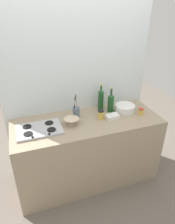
{
  "coord_description": "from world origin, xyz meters",
  "views": [
    {
      "loc": [
        -0.7,
        -1.99,
        2.14
      ],
      "look_at": [
        0.0,
        0.0,
        1.02
      ],
      "focal_mm": 32.59,
      "sensor_mm": 36.0,
      "label": 1
    }
  ],
  "objects_px": {
    "wine_bottle_leftmost": "(111,102)",
    "butter_dish": "(112,117)",
    "mixing_bowl": "(72,121)",
    "plate_stack": "(125,108)",
    "utensil_crock": "(76,112)",
    "wine_bottle_mid_left": "(101,100)",
    "stovetop_hob": "(39,129)",
    "condiment_jar_front": "(101,114)",
    "condiment_jar_rear": "(141,111)"
  },
  "relations": [
    {
      "from": "wine_bottle_leftmost",
      "to": "condiment_jar_rear",
      "type": "xyz_separation_m",
      "value": [
        0.33,
        -0.21,
        -0.08
      ]
    },
    {
      "from": "butter_dish",
      "to": "mixing_bowl",
      "type": "bearing_deg",
      "value": 176.18
    },
    {
      "from": "wine_bottle_leftmost",
      "to": "wine_bottle_mid_left",
      "type": "relative_size",
      "value": 0.93
    },
    {
      "from": "plate_stack",
      "to": "utensil_crock",
      "type": "distance_m",
      "value": 0.65
    },
    {
      "from": "wine_bottle_mid_left",
      "to": "utensil_crock",
      "type": "height_order",
      "value": "wine_bottle_mid_left"
    },
    {
      "from": "plate_stack",
      "to": "condiment_jar_rear",
      "type": "relative_size",
      "value": 3.24
    },
    {
      "from": "mixing_bowl",
      "to": "condiment_jar_front",
      "type": "height_order",
      "value": "condiment_jar_front"
    },
    {
      "from": "wine_bottle_leftmost",
      "to": "mixing_bowl",
      "type": "bearing_deg",
      "value": -164.91
    },
    {
      "from": "wine_bottle_leftmost",
      "to": "butter_dish",
      "type": "distance_m",
      "value": 0.22
    },
    {
      "from": "plate_stack",
      "to": "wine_bottle_leftmost",
      "type": "relative_size",
      "value": 0.79
    },
    {
      "from": "condiment_jar_rear",
      "to": "utensil_crock",
      "type": "bearing_deg",
      "value": 166.24
    },
    {
      "from": "stovetop_hob",
      "to": "wine_bottle_mid_left",
      "type": "height_order",
      "value": "wine_bottle_mid_left"
    },
    {
      "from": "condiment_jar_front",
      "to": "condiment_jar_rear",
      "type": "distance_m",
      "value": 0.53
    },
    {
      "from": "utensil_crock",
      "to": "stovetop_hob",
      "type": "bearing_deg",
      "value": -162.95
    },
    {
      "from": "condiment_jar_rear",
      "to": "wine_bottle_leftmost",
      "type": "bearing_deg",
      "value": 147.5
    },
    {
      "from": "wine_bottle_leftmost",
      "to": "wine_bottle_mid_left",
      "type": "height_order",
      "value": "wine_bottle_mid_left"
    },
    {
      "from": "wine_bottle_leftmost",
      "to": "wine_bottle_mid_left",
      "type": "bearing_deg",
      "value": 141.07
    },
    {
      "from": "condiment_jar_front",
      "to": "wine_bottle_mid_left",
      "type": "bearing_deg",
      "value": 68.08
    },
    {
      "from": "utensil_crock",
      "to": "condiment_jar_rear",
      "type": "relative_size",
      "value": 3.76
    },
    {
      "from": "mixing_bowl",
      "to": "butter_dish",
      "type": "distance_m",
      "value": 0.51
    },
    {
      "from": "utensil_crock",
      "to": "condiment_jar_front",
      "type": "height_order",
      "value": "utensil_crock"
    },
    {
      "from": "mixing_bowl",
      "to": "condiment_jar_front",
      "type": "distance_m",
      "value": 0.37
    },
    {
      "from": "stovetop_hob",
      "to": "mixing_bowl",
      "type": "bearing_deg",
      "value": 0.73
    },
    {
      "from": "utensil_crock",
      "to": "condiment_jar_front",
      "type": "xyz_separation_m",
      "value": [
        0.28,
        -0.12,
        -0.02
      ]
    },
    {
      "from": "wine_bottle_leftmost",
      "to": "condiment_jar_rear",
      "type": "relative_size",
      "value": 4.1
    },
    {
      "from": "butter_dish",
      "to": "condiment_jar_rear",
      "type": "bearing_deg",
      "value": -3.14
    },
    {
      "from": "plate_stack",
      "to": "mixing_bowl",
      "type": "distance_m",
      "value": 0.75
    },
    {
      "from": "wine_bottle_leftmost",
      "to": "wine_bottle_mid_left",
      "type": "xyz_separation_m",
      "value": [
        -0.1,
        0.08,
        0.02
      ]
    },
    {
      "from": "butter_dish",
      "to": "condiment_jar_front",
      "type": "xyz_separation_m",
      "value": [
        -0.13,
        0.05,
        0.03
      ]
    },
    {
      "from": "stovetop_hob",
      "to": "utensil_crock",
      "type": "bearing_deg",
      "value": 17.05
    },
    {
      "from": "plate_stack",
      "to": "wine_bottle_mid_left",
      "type": "xyz_separation_m",
      "value": [
        -0.28,
        0.15,
        0.1
      ]
    },
    {
      "from": "plate_stack",
      "to": "condiment_jar_rear",
      "type": "height_order",
      "value": "plate_stack"
    },
    {
      "from": "condiment_jar_rear",
      "to": "stovetop_hob",
      "type": "bearing_deg",
      "value": 177.73
    },
    {
      "from": "mixing_bowl",
      "to": "condiment_jar_rear",
      "type": "height_order",
      "value": "condiment_jar_rear"
    },
    {
      "from": "wine_bottle_leftmost",
      "to": "butter_dish",
      "type": "xyz_separation_m",
      "value": [
        -0.06,
        -0.19,
        -0.1
      ]
    },
    {
      "from": "condiment_jar_rear",
      "to": "wine_bottle_mid_left",
      "type": "bearing_deg",
      "value": 145.85
    },
    {
      "from": "wine_bottle_leftmost",
      "to": "plate_stack",
      "type": "bearing_deg",
      "value": -19.23
    },
    {
      "from": "wine_bottle_leftmost",
      "to": "condiment_jar_front",
      "type": "bearing_deg",
      "value": -144.71
    },
    {
      "from": "stovetop_hob",
      "to": "utensil_crock",
      "type": "distance_m",
      "value": 0.5
    },
    {
      "from": "utensil_crock",
      "to": "condiment_jar_rear",
      "type": "height_order",
      "value": "utensil_crock"
    },
    {
      "from": "utensil_crock",
      "to": "mixing_bowl",
      "type": "bearing_deg",
      "value": -124.93
    },
    {
      "from": "stovetop_hob",
      "to": "butter_dish",
      "type": "distance_m",
      "value": 0.88
    },
    {
      "from": "wine_bottle_mid_left",
      "to": "condiment_jar_rear",
      "type": "distance_m",
      "value": 0.53
    },
    {
      "from": "utensil_crock",
      "to": "condiment_jar_front",
      "type": "bearing_deg",
      "value": -24.17
    },
    {
      "from": "butter_dish",
      "to": "condiment_jar_rear",
      "type": "xyz_separation_m",
      "value": [
        0.39,
        -0.02,
        0.01
      ]
    },
    {
      "from": "plate_stack",
      "to": "butter_dish",
      "type": "relative_size",
      "value": 1.6
    },
    {
      "from": "wine_bottle_leftmost",
      "to": "utensil_crock",
      "type": "height_order",
      "value": "wine_bottle_leftmost"
    },
    {
      "from": "mixing_bowl",
      "to": "condiment_jar_rear",
      "type": "bearing_deg",
      "value": -3.52
    },
    {
      "from": "condiment_jar_rear",
      "to": "condiment_jar_front",
      "type": "bearing_deg",
      "value": 172.22
    },
    {
      "from": "mixing_bowl",
      "to": "utensil_crock",
      "type": "xyz_separation_m",
      "value": [
        0.1,
        0.14,
        0.04
      ]
    }
  ]
}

